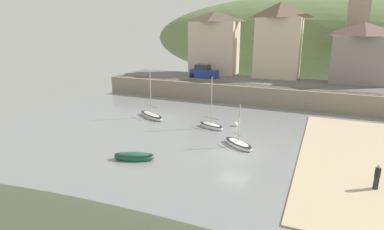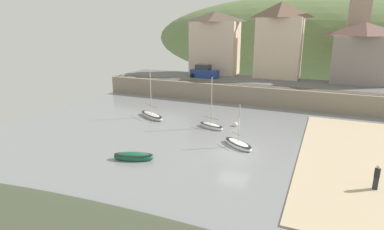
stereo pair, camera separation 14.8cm
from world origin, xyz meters
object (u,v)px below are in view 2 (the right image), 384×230
waterfront_building_centre (279,40)px  parked_car_near_slipway (204,72)px  person_near_water (377,176)px  waterfront_building_left (215,43)px  sailboat_nearest_shore (134,157)px  sailboat_tall_mast (238,144)px  rowboat_small_beached (211,126)px  mooring_buoy (236,125)px  church_with_spire (359,19)px  sailboat_far_left (152,115)px  waterfront_building_right (362,52)px

waterfront_building_centre → parked_car_near_slipway: waterfront_building_centre is taller
waterfront_building_centre → person_near_water: bearing=-69.2°
waterfront_building_left → sailboat_nearest_shore: size_ratio=2.98×
waterfront_building_left → sailboat_tall_mast: 27.30m
rowboat_small_beached → mooring_buoy: size_ratio=10.25×
waterfront_building_left → parked_car_near_slipway: waterfront_building_left is taller
parked_car_near_slipway → person_near_water: (20.62, -23.51, -2.22)m
sailboat_tall_mast → rowboat_small_beached: 5.45m
church_with_spire → sailboat_far_left: bearing=-131.9°
church_with_spire → rowboat_small_beached: bearing=-119.0°
person_near_water → waterfront_building_right: bearing=89.2°
waterfront_building_centre → mooring_buoy: waterfront_building_centre is taller
waterfront_building_right → parked_car_near_slipway: bearing=-167.9°
sailboat_tall_mast → person_near_water: 10.68m
sailboat_tall_mast → sailboat_nearest_shore: bearing=-102.2°
church_with_spire → sailboat_tall_mast: bearing=-108.8°
waterfront_building_left → rowboat_small_beached: size_ratio=1.82×
sailboat_far_left → rowboat_small_beached: size_ratio=1.00×
parked_car_near_slipway → mooring_buoy: (8.95, -14.12, -3.05)m
sailboat_nearest_shore → parked_car_near_slipway: size_ratio=0.78×
rowboat_small_beached → mooring_buoy: rowboat_small_beached is taller
sailboat_tall_mast → parked_car_near_slipway: (-10.72, 19.57, 2.99)m
sailboat_far_left → rowboat_small_beached: (7.47, -0.93, 0.01)m
waterfront_building_right → person_near_water: waterfront_building_right is taller
church_with_spire → sailboat_nearest_shore: church_with_spire is taller
waterfront_building_centre → rowboat_small_beached: 21.85m
sailboat_nearest_shore → rowboat_small_beached: bearing=55.2°
church_with_spire → parked_car_near_slipway: bearing=-157.3°
rowboat_small_beached → person_near_water: bearing=-9.6°
sailboat_far_left → waterfront_building_left: bearing=117.9°
sailboat_tall_mast → mooring_buoy: sailboat_tall_mast is taller
waterfront_building_centre → person_near_water: waterfront_building_centre is taller
sailboat_nearest_shore → parked_car_near_slipway: 25.97m
person_near_water → mooring_buoy: person_near_water is taller
sailboat_far_left → rowboat_small_beached: rowboat_small_beached is taller
waterfront_building_left → parked_car_near_slipway: bearing=-89.9°
waterfront_building_centre → rowboat_small_beached: (-3.14, -20.22, -7.68)m
waterfront_building_centre → waterfront_building_right: (10.98, 0.00, -1.46)m
waterfront_building_right → person_near_water: size_ratio=4.95×
waterfront_building_right → church_with_spire: church_with_spire is taller
mooring_buoy → waterfront_building_centre: bearing=86.8°
parked_car_near_slipway → waterfront_building_left: bearing=92.3°
waterfront_building_left → parked_car_near_slipway: (0.01, -4.50, -4.14)m
waterfront_building_centre → waterfront_building_right: bearing=0.0°
waterfront_building_left → waterfront_building_centre: 10.02m
person_near_water → mooring_buoy: (-11.67, 9.39, -0.83)m
parked_car_near_slipway → person_near_water: 31.35m
sailboat_nearest_shore → waterfront_building_left: bearing=79.0°
church_with_spire → rowboat_small_beached: church_with_spire is taller
waterfront_building_centre → sailboat_nearest_shore: waterfront_building_centre is taller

